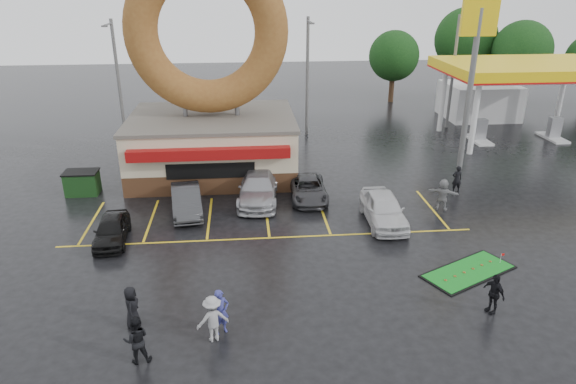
{
  "coord_description": "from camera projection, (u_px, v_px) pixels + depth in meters",
  "views": [
    {
      "loc": [
        -1.11,
        -18.57,
        11.56
      ],
      "look_at": [
        0.94,
        3.8,
        2.2
      ],
      "focal_mm": 32.0,
      "sensor_mm": 36.0,
      "label": 1
    }
  ],
  "objects": [
    {
      "name": "car_white",
      "position": [
        384.0,
        209.0,
        26.0
      ],
      "size": [
        1.91,
        4.58,
        1.55
      ],
      "primitive_type": "imported",
      "rotation": [
        0.0,
        0.0,
        -0.02
      ],
      "color": "silver",
      "rests_on": "ground"
    },
    {
      "name": "tree_far_a",
      "position": [
        522.0,
        50.0,
        49.38
      ],
      "size": [
        5.6,
        5.6,
        8.0
      ],
      "color": "#332114",
      "rests_on": "ground"
    },
    {
      "name": "person_hoodie",
      "position": [
        213.0,
        319.0,
        17.44
      ],
      "size": [
        1.26,
        0.95,
        1.73
      ],
      "primitive_type": "imported",
      "rotation": [
        0.0,
        0.0,
        3.45
      ],
      "color": "#939396",
      "rests_on": "ground"
    },
    {
      "name": "person_blue",
      "position": [
        221.0,
        312.0,
        17.83
      ],
      "size": [
        0.73,
        0.63,
        1.7
      ],
      "primitive_type": "imported",
      "rotation": [
        0.0,
        0.0,
        0.43
      ],
      "color": "navy",
      "rests_on": "ground"
    },
    {
      "name": "streetlight_mid",
      "position": [
        307.0,
        74.0,
        39.33
      ],
      "size": [
        0.4,
        2.21,
        9.0
      ],
      "color": "slate",
      "rests_on": "ground"
    },
    {
      "name": "car_black",
      "position": [
        112.0,
        230.0,
        24.19
      ],
      "size": [
        1.68,
        3.69,
        1.23
      ],
      "primitive_type": "imported",
      "rotation": [
        0.0,
        0.0,
        0.06
      ],
      "color": "black",
      "rests_on": "ground"
    },
    {
      "name": "car_dgrey",
      "position": [
        186.0,
        200.0,
        27.17
      ],
      "size": [
        2.06,
        4.43,
        1.4
      ],
      "primitive_type": "imported",
      "rotation": [
        0.0,
        0.0,
        0.14
      ],
      "color": "#303032",
      "rests_on": "ground"
    },
    {
      "name": "dumpster",
      "position": [
        82.0,
        183.0,
        29.57
      ],
      "size": [
        1.8,
        1.2,
        1.3
      ],
      "primitive_type": "cube",
      "rotation": [
        0.0,
        0.0,
        -0.0
      ],
      "color": "#193F18",
      "rests_on": "ground"
    },
    {
      "name": "streetlight_left",
      "position": [
        118.0,
        80.0,
        37.24
      ],
      "size": [
        0.4,
        2.21,
        9.0
      ],
      "color": "slate",
      "rests_on": "ground"
    },
    {
      "name": "person_cameraman",
      "position": [
        494.0,
        293.0,
        18.96
      ],
      "size": [
        0.72,
        1.02,
        1.61
      ],
      "primitive_type": "imported",
      "rotation": [
        0.0,
        0.0,
        -1.19
      ],
      "color": "black",
      "rests_on": "ground"
    },
    {
      "name": "car_silver",
      "position": [
        258.0,
        188.0,
        28.64
      ],
      "size": [
        2.59,
        5.4,
        1.52
      ],
      "primitive_type": "imported",
      "rotation": [
        0.0,
        0.0,
        -0.09
      ],
      "color": "#9D9DA2",
      "rests_on": "ground"
    },
    {
      "name": "person_blackjkt",
      "position": [
        136.0,
        340.0,
        16.46
      ],
      "size": [
        0.92,
        0.77,
        1.7
      ],
      "primitive_type": "imported",
      "rotation": [
        0.0,
        0.0,
        3.3
      ],
      "color": "black",
      "rests_on": "ground"
    },
    {
      "name": "tree_far_c",
      "position": [
        466.0,
        39.0,
        52.47
      ],
      "size": [
        6.3,
        6.3,
        9.0
      ],
      "color": "#332114",
      "rests_on": "ground"
    },
    {
      "name": "person_walker_far",
      "position": [
        457.0,
        179.0,
        29.75
      ],
      "size": [
        0.6,
        0.4,
        1.62
      ],
      "primitive_type": "imported",
      "rotation": [
        0.0,
        0.0,
        3.13
      ],
      "color": "black",
      "rests_on": "ground"
    },
    {
      "name": "car_grey",
      "position": [
        308.0,
        189.0,
        28.94
      ],
      "size": [
        2.12,
        4.35,
        1.19
      ],
      "primitive_type": "imported",
      "rotation": [
        0.0,
        0.0,
        -0.03
      ],
      "color": "#333336",
      "rests_on": "ground"
    },
    {
      "name": "shell_sign",
      "position": [
        475.0,
        54.0,
        30.9
      ],
      "size": [
        2.2,
        0.36,
        10.6
      ],
      "color": "slate",
      "rests_on": "ground"
    },
    {
      "name": "putting_green",
      "position": [
        469.0,
        271.0,
        21.84
      ],
      "size": [
        4.52,
        3.49,
        0.52
      ],
      "color": "black",
      "rests_on": "ground"
    },
    {
      "name": "streetlight_right",
      "position": [
        454.0,
        70.0,
        41.26
      ],
      "size": [
        0.4,
        2.21,
        9.0
      ],
      "color": "slate",
      "rests_on": "ground"
    },
    {
      "name": "gas_station",
      "position": [
        505.0,
        85.0,
        41.12
      ],
      "size": [
        12.3,
        13.65,
        5.9
      ],
      "color": "silver",
      "rests_on": "ground"
    },
    {
      "name": "tree_far_d",
      "position": [
        394.0,
        56.0,
        50.46
      ],
      "size": [
        4.9,
        4.9,
        7.0
      ],
      "color": "#332114",
      "rests_on": "ground"
    },
    {
      "name": "donut_shop",
      "position": [
        211.0,
        103.0,
        31.56
      ],
      "size": [
        10.2,
        8.7,
        13.5
      ],
      "color": "#472B19",
      "rests_on": "ground"
    },
    {
      "name": "ground",
      "position": [
        274.0,
        275.0,
        21.61
      ],
      "size": [
        120.0,
        120.0,
        0.0
      ],
      "primitive_type": "plane",
      "color": "black",
      "rests_on": "ground"
    },
    {
      "name": "person_walker_near",
      "position": [
        443.0,
        194.0,
        27.47
      ],
      "size": [
        1.67,
        1.2,
        1.74
      ],
      "primitive_type": "imported",
      "rotation": [
        0.0,
        0.0,
        2.66
      ],
      "color": "gray",
      "rests_on": "ground"
    },
    {
      "name": "person_bystander",
      "position": [
        132.0,
        307.0,
        18.15
      ],
      "size": [
        0.52,
        0.8,
        1.62
      ],
      "primitive_type": "imported",
      "rotation": [
        0.0,
        0.0,
        1.58
      ],
      "color": "black",
      "rests_on": "ground"
    }
  ]
}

